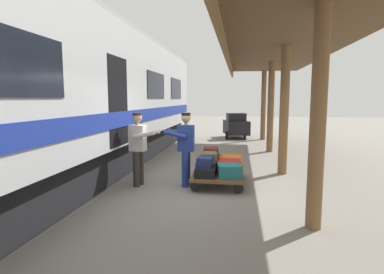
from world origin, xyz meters
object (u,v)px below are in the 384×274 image
suitcase_orange_carryall (230,162)px  suitcase_maroon_trunk (211,152)px  baggage_tug (236,126)px  suitcase_teal_softside (229,170)px  suitcase_slate_roller (210,161)px  suitcase_black_hardshell (206,172)px  suitcase_red_plastic (230,166)px  suitcase_olive_duffel (209,157)px  porter_in_overalls (185,147)px  porter_by_door (139,146)px  luggage_cart (219,173)px  suitcase_navy_fabric (205,162)px  train_car (57,97)px  suitcase_burgundy_valise (208,166)px

suitcase_orange_carryall → suitcase_maroon_trunk: size_ratio=1.20×
suitcase_orange_carryall → baggage_tug: baggage_tug is taller
suitcase_teal_softside → baggage_tug: (-0.05, -9.45, 0.19)m
suitcase_slate_roller → baggage_tug: (-0.57, -8.47, 0.18)m
suitcase_orange_carryall → suitcase_slate_roller: 0.52m
suitcase_black_hardshell → suitcase_red_plastic: size_ratio=1.06×
suitcase_olive_duffel → porter_in_overalls: (0.53, 0.32, 0.29)m
suitcase_black_hardshell → porter_by_door: 1.65m
suitcase_maroon_trunk → suitcase_orange_carryall: bearing=177.9°
luggage_cart → suitcase_orange_carryall: size_ratio=3.21×
suitcase_olive_duffel → suitcase_navy_fabric: suitcase_olive_duffel is taller
suitcase_maroon_trunk → baggage_tug: bearing=-93.7°
luggage_cart → suitcase_navy_fabric: suitcase_navy_fabric is taller
suitcase_orange_carryall → baggage_tug: size_ratio=0.29×
train_car → suitcase_olive_duffel: size_ratio=37.80×
suitcase_slate_roller → porter_in_overalls: porter_in_overalls is taller
baggage_tug → suitcase_maroon_trunk: bearing=86.3°
suitcase_maroon_trunk → porter_in_overalls: porter_in_overalls is taller
suitcase_olive_duffel → suitcase_maroon_trunk: bearing=-89.3°
suitcase_slate_roller → suitcase_teal_softside: suitcase_slate_roller is taller
suitcase_orange_carryall → suitcase_black_hardshell: 1.11m
suitcase_slate_roller → suitcase_burgundy_valise: (0.00, 0.49, -0.03)m
suitcase_teal_softside → suitcase_burgundy_valise: 0.72m
suitcase_orange_carryall → suitcase_maroon_trunk: 0.55m
suitcase_olive_duffel → suitcase_black_hardshell: bearing=86.7°
train_car → suitcase_black_hardshell: bearing=-178.9°
suitcase_slate_roller → suitcase_red_plastic: (-0.52, 0.49, -0.00)m
baggage_tug → porter_by_door: bearing=77.2°
suitcase_maroon_trunk → porter_by_door: 1.87m
train_car → suitcase_maroon_trunk: size_ratio=40.20×
suitcase_orange_carryall → porter_by_door: bearing=24.0°
suitcase_olive_duffel → train_car: bearing=9.5°
suitcase_red_plastic → suitcase_navy_fabric: 0.73m
suitcase_slate_roller → suitcase_red_plastic: bearing=136.7°
suitcase_red_plastic → suitcase_slate_roller: bearing=-43.3°
suitcase_teal_softside → suitcase_black_hardshell: 0.52m
train_car → suitcase_maroon_trunk: 3.91m
suitcase_orange_carryall → porter_in_overalls: (1.02, 0.78, 0.48)m
suitcase_navy_fabric → porter_in_overalls: bearing=-19.3°
suitcase_burgundy_valise → suitcase_red_plastic: (-0.52, 0.00, 0.03)m
suitcase_orange_carryall → suitcase_burgundy_valise: (0.52, 0.49, -0.03)m
luggage_cart → suitcase_slate_roller: 0.59m
suitcase_navy_fabric → suitcase_burgundy_valise: bearing=-92.6°
suitcase_burgundy_valise → baggage_tug: baggage_tug is taller
suitcase_slate_roller → suitcase_black_hardshell: size_ratio=0.94×
suitcase_red_plastic → porter_in_overalls: 1.17m
suitcase_orange_carryall → suitcase_red_plastic: suitcase_orange_carryall is taller
suitcase_black_hardshell → baggage_tug: size_ratio=0.33×
suitcase_teal_softside → suitcase_red_plastic: size_ratio=1.02×
suitcase_burgundy_valise → suitcase_navy_fabric: size_ratio=1.48×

